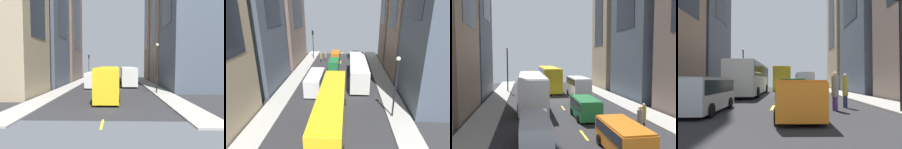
# 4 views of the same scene
# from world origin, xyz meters

# --- Properties ---
(ground_plane) EXTENTS (40.64, 40.64, 0.00)m
(ground_plane) POSITION_xyz_m (0.00, 0.00, 0.00)
(ground_plane) COLOR #28282B
(sidewalk_west) EXTENTS (2.49, 44.00, 0.15)m
(sidewalk_west) POSITION_xyz_m (-7.07, 0.00, 0.07)
(sidewalk_west) COLOR #9E9B93
(sidewalk_west) RESTS_ON ground
(sidewalk_east) EXTENTS (2.49, 44.00, 0.15)m
(sidewalk_east) POSITION_xyz_m (7.07, 0.00, 0.07)
(sidewalk_east) COLOR #9E9B93
(sidewalk_east) RESTS_ON ground
(lane_stripe_0) EXTENTS (0.16, 2.00, 0.01)m
(lane_stripe_0) POSITION_xyz_m (0.00, -21.00, 0.01)
(lane_stripe_0) COLOR yellow
(lane_stripe_0) RESTS_ON ground
(lane_stripe_1) EXTENTS (0.16, 2.00, 0.01)m
(lane_stripe_1) POSITION_xyz_m (0.00, -12.60, 0.01)
(lane_stripe_1) COLOR yellow
(lane_stripe_1) RESTS_ON ground
(lane_stripe_2) EXTENTS (0.16, 2.00, 0.01)m
(lane_stripe_2) POSITION_xyz_m (0.00, -4.20, 0.01)
(lane_stripe_2) COLOR yellow
(lane_stripe_2) RESTS_ON ground
(lane_stripe_3) EXTENTS (0.16, 2.00, 0.01)m
(lane_stripe_3) POSITION_xyz_m (0.00, 4.20, 0.01)
(lane_stripe_3) COLOR yellow
(lane_stripe_3) RESTS_ON ground
(lane_stripe_4) EXTENTS (0.16, 2.00, 0.01)m
(lane_stripe_4) POSITION_xyz_m (0.00, 12.60, 0.01)
(lane_stripe_4) COLOR yellow
(lane_stripe_4) RESTS_ON ground
(city_bus_white) EXTENTS (2.80, 12.01, 3.35)m
(city_bus_white) POSITION_xyz_m (-3.10, -2.45, 2.01)
(city_bus_white) COLOR silver
(city_bus_white) RESTS_ON ground
(streetcar_yellow) EXTENTS (2.70, 13.00, 3.59)m
(streetcar_yellow) POSITION_xyz_m (0.03, 9.92, 2.12)
(streetcar_yellow) COLOR yellow
(streetcar_yellow) RESTS_ON ground
(delivery_van_white) EXTENTS (2.26, 5.79, 2.58)m
(delivery_van_white) POSITION_xyz_m (3.01, 1.93, 1.51)
(delivery_van_white) COLOR white
(delivery_van_white) RESTS_ON ground
(car_silver_0) EXTENTS (1.88, 4.59, 1.74)m
(car_silver_0) POSITION_xyz_m (-3.27, -14.18, 1.03)
(car_silver_0) COLOR #B7BABF
(car_silver_0) RESTS_ON ground
(car_orange_1) EXTENTS (1.94, 4.11, 1.61)m
(car_orange_1) POSITION_xyz_m (1.34, -15.63, 0.95)
(car_orange_1) COLOR orange
(car_orange_1) RESTS_ON ground
(car_green_2) EXTENTS (1.97, 4.10, 1.70)m
(car_green_2) POSITION_xyz_m (1.21, -8.35, 1.00)
(car_green_2) COLOR #1E7238
(car_green_2) RESTS_ON ground
(pedestrian_crossing_mid) EXTENTS (0.32, 0.32, 1.99)m
(pedestrian_crossing_mid) POSITION_xyz_m (4.22, -12.57, 1.06)
(pedestrian_crossing_mid) COLOR navy
(pedestrian_crossing_mid) RESTS_ON ground
(pedestrian_crossing_near) EXTENTS (0.38, 0.38, 2.05)m
(pedestrian_crossing_near) POSITION_xyz_m (3.37, -13.66, 1.08)
(pedestrian_crossing_near) COLOR #593372
(pedestrian_crossing_near) RESTS_ON ground
(traffic_light_near_corner) EXTENTS (0.32, 0.44, 6.17)m
(traffic_light_near_corner) POSITION_xyz_m (6.23, -14.87, 4.42)
(traffic_light_near_corner) COLOR black
(traffic_light_near_corner) RESTS_ON ground
(streetlamp_near) EXTENTS (0.44, 0.44, 6.54)m
(streetlamp_near) POSITION_xyz_m (-6.33, 8.20, 4.20)
(streetlamp_near) COLOR black
(streetlamp_near) RESTS_ON ground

